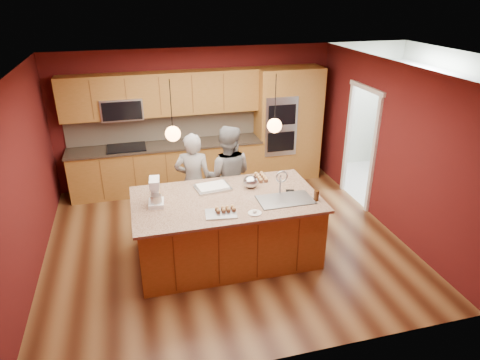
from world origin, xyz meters
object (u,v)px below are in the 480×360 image
object	(u,v)px
island	(228,227)
person_left	(194,182)
stand_mixer	(155,194)
mixing_bowl	(251,182)
person_right	(227,176)

from	to	relation	value
island	person_left	distance (m)	1.10
island	stand_mixer	size ratio (longest dim) A/B	6.79
island	stand_mixer	bearing A→B (deg)	176.90
person_left	stand_mixer	bearing A→B (deg)	69.51
stand_mixer	island	bearing A→B (deg)	2.90
island	person_left	world-z (taller)	person_left
person_left	stand_mixer	xyz separation A→B (m)	(-0.66, -0.94, 0.32)
stand_mixer	mixing_bowl	bearing A→B (deg)	14.38
person_left	stand_mixer	world-z (taller)	person_left
island	stand_mixer	world-z (taller)	stand_mixer
person_left	person_right	bearing A→B (deg)	-165.34
island	stand_mixer	distance (m)	1.19
mixing_bowl	person_right	bearing A→B (deg)	104.25
stand_mixer	mixing_bowl	world-z (taller)	stand_mixer
stand_mixer	person_left	bearing A→B (deg)	60.85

